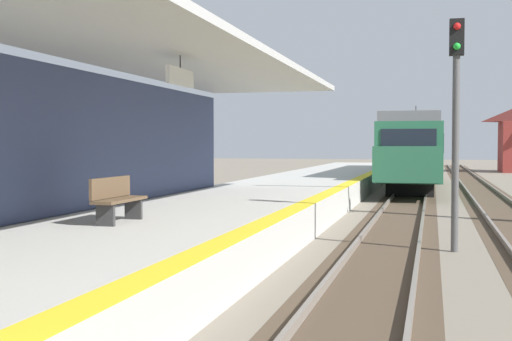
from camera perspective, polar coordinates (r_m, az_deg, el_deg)
The scene contains 6 objects.
station_platform at distance 17.29m, azimuth -3.48°, elevation -4.30°, with size 5.00×80.00×0.91m.
station_building_with_canopy at distance 13.22m, azimuth -18.17°, elevation 3.16°, with size 4.85×24.00×4.43m.
track_pair_nearest_platform at distance 20.47m, azimuth 11.95°, elevation -4.45°, with size 2.34×120.00×0.16m.
approaching_train at distance 37.91m, azimuth 13.30°, elevation 1.81°, with size 2.93×19.60×4.76m.
rail_signal_post at distance 15.64m, azimuth 16.67°, elevation 4.99°, with size 0.32×0.34×5.20m.
platform_bench at distance 13.27m, azimuth -11.79°, elevation -2.32°, with size 0.45×1.60×0.88m.
Camera 1 is at (2.89, -0.31, 2.42)m, focal length 46.95 mm.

